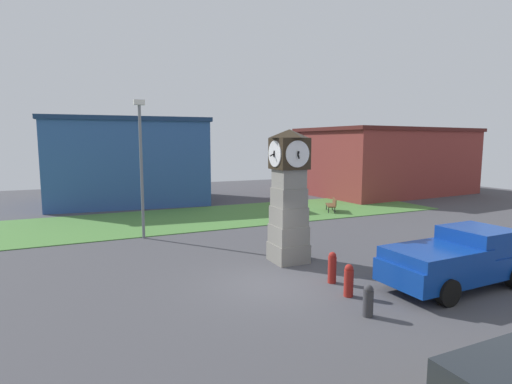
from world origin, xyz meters
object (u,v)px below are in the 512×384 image
Objects in this scene: bollard_mid_row at (349,280)px; bollard_far_row at (332,267)px; clock_tower at (289,197)px; bench at (332,204)px; pickup_truck at (458,258)px; bollard_near_tower at (368,300)px; street_lamp_far_side at (141,160)px.

bollard_far_row is (0.23, 1.18, 0.03)m from bollard_mid_row.
clock_tower is 3.09× the size of bench.
bollard_far_row is 4.01m from pickup_truck.
bollard_near_tower is (-0.49, -5.24, -2.10)m from clock_tower.
pickup_truck is (3.71, -0.78, 0.42)m from bollard_mid_row.
pickup_truck is 0.80× the size of street_lamp_far_side.
bollard_far_row is 0.20× the size of pickup_truck.
pickup_truck is (4.10, 0.57, 0.49)m from bollard_near_tower.
clock_tower is 11.95m from bench.
pickup_truck is 13.97m from bench.
pickup_truck is at bearing -53.33° from street_lamp_far_side.
bollard_far_row is (0.63, 2.53, 0.09)m from bollard_near_tower.
bollard_far_row is 0.63× the size of bench.
pickup_truck reaches higher than bollard_mid_row.
street_lamp_far_side is (-4.53, 6.27, 1.27)m from clock_tower.
clock_tower is at bearing 84.67° from bollard_near_tower.
bench is 13.25m from street_lamp_far_side.
bench is (4.49, 13.22, -0.41)m from pickup_truck.
bollard_mid_row is 0.19× the size of pickup_truck.
bollard_near_tower is 12.65m from street_lamp_far_side.
bollard_mid_row is at bearing -101.23° from bollard_far_row.
bollard_mid_row is 1.20m from bollard_far_row.
bench is (7.96, 11.26, -0.01)m from bollard_far_row.
bollard_far_row is at bearing 78.77° from bollard_mid_row.
clock_tower reaches higher than bollard_near_tower.
bollard_mid_row is at bearing 73.61° from bollard_near_tower.
street_lamp_far_side reaches higher than pickup_truck.
bench is at bearing 46.52° from clock_tower.
bench is at bearing 56.63° from bollard_mid_row.
bench reaches higher than bollard_near_tower.
clock_tower is at bearing -133.48° from bench.
pickup_truck reaches higher than bollard_far_row.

